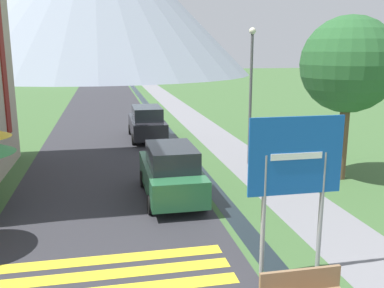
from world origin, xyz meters
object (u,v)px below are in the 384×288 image
(parked_car_near, at_px, (171,172))
(streetlamp, at_px, (251,86))
(tree_by_path, at_px, (349,65))
(road_sign, at_px, (295,170))
(parked_car_far, at_px, (147,123))

(parked_car_near, xyz_separation_m, streetlamp, (3.98, 3.68, 2.45))
(streetlamp, bearing_deg, tree_by_path, -45.66)
(parked_car_near, distance_m, streetlamp, 5.95)
(streetlamp, xyz_separation_m, tree_by_path, (2.74, -2.80, 0.95))
(streetlamp, relative_size, tree_by_path, 0.94)
(road_sign, bearing_deg, tree_by_path, 52.04)
(parked_car_far, bearing_deg, streetlamp, -57.87)
(parked_car_near, height_order, parked_car_far, same)
(parked_car_near, bearing_deg, parked_car_far, 89.04)
(road_sign, relative_size, tree_by_path, 0.58)
(parked_car_far, distance_m, tree_by_path, 11.55)
(parked_car_near, height_order, streetlamp, streetlamp)
(parked_car_near, relative_size, tree_by_path, 0.70)
(parked_car_near, relative_size, streetlamp, 0.75)
(parked_car_near, bearing_deg, tree_by_path, 7.47)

